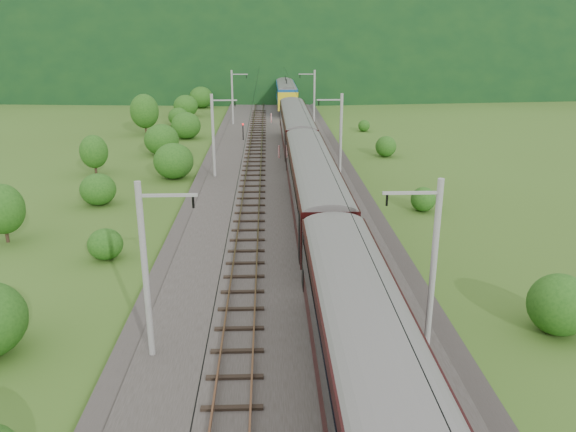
{
  "coord_description": "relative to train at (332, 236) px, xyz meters",
  "views": [
    {
      "loc": [
        -0.91,
        -22.09,
        14.15
      ],
      "look_at": [
        0.34,
        12.4,
        2.6
      ],
      "focal_mm": 35.0,
      "sensor_mm": 36.0,
      "label": 1
    }
  ],
  "objects": [
    {
      "name": "ground",
      "position": [
        -2.4,
        -5.33,
        -3.86
      ],
      "size": [
        600.0,
        600.0,
        0.0
      ],
      "primitive_type": "plane",
      "color": "#375119",
      "rests_on": "ground"
    },
    {
      "name": "railbed",
      "position": [
        -2.4,
        4.67,
        -3.71
      ],
      "size": [
        14.0,
        220.0,
        0.3
      ],
      "primitive_type": "cube",
      "color": "#38332D",
      "rests_on": "ground"
    },
    {
      "name": "track_left",
      "position": [
        -4.8,
        4.67,
        -3.49
      ],
      "size": [
        2.4,
        220.0,
        0.27
      ],
      "color": "brown",
      "rests_on": "railbed"
    },
    {
      "name": "track_right",
      "position": [
        0.0,
        4.67,
        -3.49
      ],
      "size": [
        2.4,
        220.0,
        0.27
      ],
      "color": "brown",
      "rests_on": "railbed"
    },
    {
      "name": "catenary_left",
      "position": [
        -8.52,
        26.67,
        0.64
      ],
      "size": [
        2.54,
        192.28,
        8.0
      ],
      "color": "gray",
      "rests_on": "railbed"
    },
    {
      "name": "catenary_right",
      "position": [
        3.72,
        26.67,
        0.64
      ],
      "size": [
        2.54,
        192.28,
        8.0
      ],
      "color": "gray",
      "rests_on": "railbed"
    },
    {
      "name": "overhead_wires",
      "position": [
        -2.4,
        4.67,
        3.24
      ],
      "size": [
        4.83,
        198.0,
        0.03
      ],
      "color": "black",
      "rests_on": "ground"
    },
    {
      "name": "mountain_main",
      "position": [
        -2.4,
        254.67,
        -3.86
      ],
      "size": [
        504.0,
        360.0,
        244.0
      ],
      "primitive_type": "ellipsoid",
      "color": "black",
      "rests_on": "ground"
    },
    {
      "name": "mountain_ridge",
      "position": [
        -122.4,
        294.67,
        -3.86
      ],
      "size": [
        336.0,
        280.0,
        132.0
      ],
      "primitive_type": "ellipsoid",
      "color": "black",
      "rests_on": "ground"
    },
    {
      "name": "train",
      "position": [
        0.0,
        0.0,
        0.0
      ],
      "size": [
        3.3,
        159.06,
        5.75
      ],
      "color": "black",
      "rests_on": "ground"
    },
    {
      "name": "hazard_post_near",
      "position": [
        -2.75,
        59.6,
        -2.83
      ],
      "size": [
        0.16,
        0.16,
        1.45
      ],
      "primitive_type": "cylinder",
      "color": "red",
      "rests_on": "railbed"
    },
    {
      "name": "hazard_post_far",
      "position": [
        -2.08,
        34.73,
        -2.85
      ],
      "size": [
        0.15,
        0.15,
        1.4
      ],
      "primitive_type": "cylinder",
      "color": "red",
      "rests_on": "railbed"
    },
    {
      "name": "signal",
      "position": [
        -6.55,
        45.66,
        -2.3
      ],
      "size": [
        0.24,
        0.24,
        2.15
      ],
      "color": "black",
      "rests_on": "railbed"
    },
    {
      "name": "vegetation_left",
      "position": [
        -17.14,
        16.56,
        -1.75
      ],
      "size": [
        13.25,
        146.98,
        6.09
      ],
      "color": "#1D4A13",
      "rests_on": "ground"
    }
  ]
}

